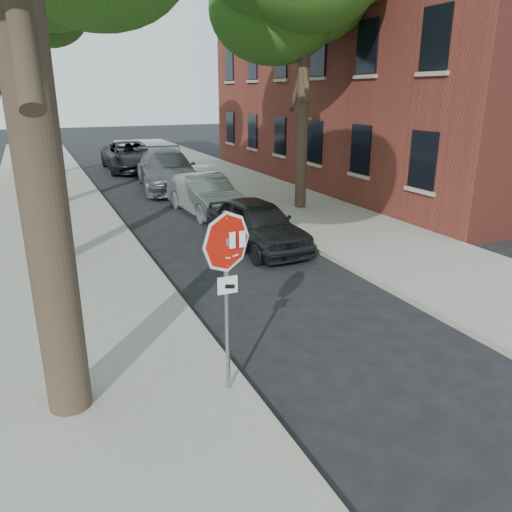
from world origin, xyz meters
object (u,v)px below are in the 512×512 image
Objects in this scene: apartment_building at (416,11)px; stop_sign at (227,269)px; car_a at (257,224)px; car_c at (167,170)px; car_d at (131,156)px; car_b at (205,195)px; tree_far at (15,20)px.

apartment_building reaches higher than stop_sign.
stop_sign reaches higher than car_a.
apartment_building reaches higher than car_a.
car_c is 1.03× the size of car_d.
car_b is at bearing -82.69° from car_c.
car_b is (3.30, 10.81, -1.25)m from stop_sign.
stop_sign is (-14.70, -14.03, -5.71)m from apartment_building.
car_c is (0.00, 5.32, 0.15)m from car_b.
apartment_building is at bearing -23.04° from tree_far.
tree_far is 13.32m from car_b.
apartment_building is at bearing -3.19° from car_c.
apartment_building is 13.44m from car_c.
stop_sign is 0.46× the size of car_d.
car_c reaches higher than car_d.
car_a is 9.75m from car_c.
car_c is at bearing -43.21° from tree_far.
car_d is at bearing 86.97° from car_a.
car_b is at bearing 85.32° from car_a.
stop_sign is 22.40m from car_d.
tree_far is at bearing 113.14° from car_b.
apartment_building is 15.39m from car_a.
car_b is (-11.40, -3.21, -6.96)m from apartment_building.
car_b is at bearing 73.03° from stop_sign.
apartment_building reaches higher than car_d.
tree_far is at bearing 95.46° from stop_sign.
tree_far is (-16.72, 7.11, -0.44)m from apartment_building.
car_a is 0.69× the size of car_c.
apartment_building is 3.56× the size of car_d.
stop_sign is 16.51m from car_c.
car_c is at bearing 85.32° from car_a.
tree_far is 16.98m from car_a.
car_c is at bearing 169.51° from apartment_building.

